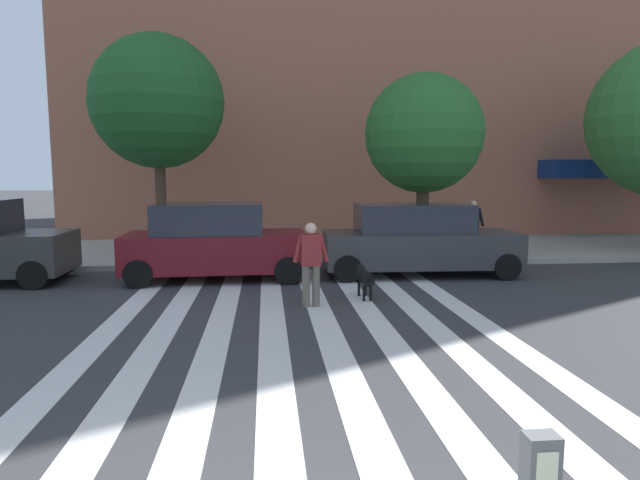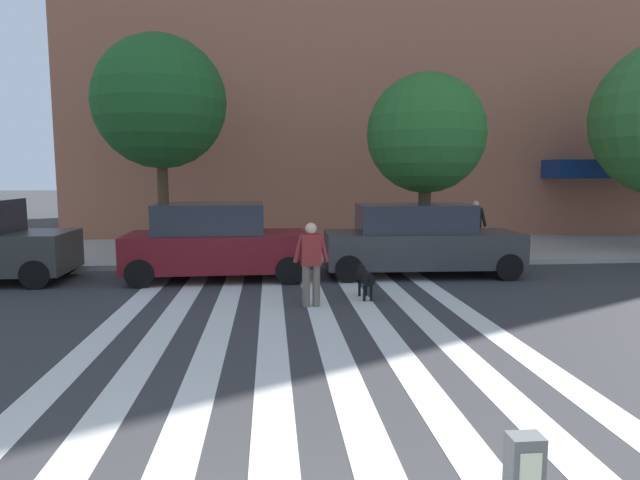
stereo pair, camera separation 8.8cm
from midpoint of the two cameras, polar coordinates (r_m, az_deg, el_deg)
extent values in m
plane|color=#353538|center=(8.90, -6.38, -9.86)|extent=(160.00, 160.00, 0.00)
cube|color=#A39E94|center=(17.79, -6.08, -1.12)|extent=(80.00, 6.00, 0.15)
cube|color=silver|center=(9.28, -22.39, -9.61)|extent=(0.45, 11.59, 0.01)
cube|color=silver|center=(9.07, -16.86, -9.77)|extent=(0.45, 11.59, 0.01)
cube|color=silver|center=(8.94, -11.10, -9.84)|extent=(0.45, 11.59, 0.01)
cube|color=silver|center=(8.90, -5.24, -9.82)|extent=(0.45, 11.59, 0.01)
cube|color=silver|center=(8.95, 0.62, -9.69)|extent=(0.45, 11.59, 0.01)
cube|color=silver|center=(9.09, 6.35, -9.47)|extent=(0.45, 11.59, 0.01)
cube|color=silver|center=(9.31, 11.84, -9.17)|extent=(0.45, 11.59, 0.01)
cube|color=silver|center=(9.62, 17.02, -8.81)|extent=(0.45, 11.59, 0.01)
cube|color=navy|center=(24.24, 28.83, 6.55)|extent=(6.01, 1.60, 0.70)
cube|color=#515456|center=(2.57, 21.23, -21.16)|extent=(0.14, 0.10, 0.26)
cube|color=beige|center=(2.52, 21.82, -21.27)|extent=(0.09, 0.01, 0.12)
cylinder|color=black|center=(15.32, -25.70, -2.12)|extent=(0.66, 0.23, 0.66)
cylinder|color=black|center=(13.71, -28.10, -3.26)|extent=(0.66, 0.23, 0.66)
cube|color=maroon|center=(13.51, -11.01, -1.14)|extent=(4.40, 2.09, 0.88)
cube|color=#232833|center=(13.44, -11.83, 2.24)|extent=(2.62, 1.80, 0.72)
cylinder|color=black|center=(14.45, -4.04, -1.95)|extent=(0.67, 0.24, 0.66)
cylinder|color=black|center=(12.68, -3.55, -3.21)|extent=(0.67, 0.24, 0.66)
cylinder|color=black|center=(14.65, -17.39, -2.14)|extent=(0.67, 0.24, 0.66)
cylinder|color=black|center=(12.91, -18.76, -3.39)|extent=(0.67, 0.24, 0.66)
cube|color=#343336|center=(13.99, 10.27, -0.90)|extent=(4.90, 1.96, 0.86)
cube|color=#232833|center=(13.86, 9.56, 2.29)|extent=(2.86, 1.68, 0.70)
cylinder|color=black|center=(15.40, 16.52, -1.67)|extent=(0.67, 0.24, 0.66)
cylinder|color=black|center=(13.89, 18.89, -2.68)|extent=(0.67, 0.24, 0.66)
cylinder|color=black|center=(14.51, 1.97, -1.91)|extent=(0.67, 0.24, 0.66)
cylinder|color=black|center=(12.89, 2.72, -3.03)|extent=(0.67, 0.24, 0.66)
cylinder|color=#4C3823|center=(17.01, -16.54, 4.35)|extent=(0.32, 0.32, 3.45)
sphere|color=#1E5623|center=(17.12, -16.87, 13.75)|extent=(3.90, 3.90, 3.90)
cylinder|color=#4C3823|center=(16.29, 10.56, 2.98)|extent=(0.37, 0.37, 2.64)
sphere|color=#286628|center=(16.29, 10.75, 10.96)|extent=(3.46, 3.46, 3.46)
cylinder|color=#6B6051|center=(10.53, -1.74, -4.86)|extent=(0.16, 0.16, 0.82)
cylinder|color=#6B6051|center=(10.55, -0.66, -4.83)|extent=(0.16, 0.16, 0.82)
cube|color=maroon|center=(10.42, -1.21, -1.02)|extent=(0.39, 0.26, 0.60)
cylinder|color=maroon|center=(10.39, -2.52, -0.89)|extent=(0.23, 0.10, 0.57)
cylinder|color=maroon|center=(10.45, 0.10, -0.84)|extent=(0.23, 0.10, 0.57)
sphere|color=beige|center=(10.37, -1.22, 1.22)|extent=(0.23, 0.23, 0.22)
cylinder|color=black|center=(11.23, 4.51, -3.93)|extent=(0.29, 0.69, 0.26)
sphere|color=black|center=(11.61, 4.06, -3.06)|extent=(0.21, 0.21, 0.20)
cylinder|color=black|center=(10.80, 5.04, -4.10)|extent=(0.05, 0.24, 0.16)
cylinder|color=black|center=(11.50, 3.89, -5.14)|extent=(0.06, 0.06, 0.32)
cylinder|color=black|center=(11.53, 4.58, -5.11)|extent=(0.06, 0.06, 0.32)
cylinder|color=black|center=(11.05, 4.42, -5.64)|extent=(0.06, 0.06, 0.32)
cylinder|color=black|center=(11.08, 5.13, -5.62)|extent=(0.06, 0.06, 0.32)
cylinder|color=#282D4C|center=(16.74, 15.20, -0.16)|extent=(0.19, 0.19, 0.82)
cylinder|color=#282D4C|center=(16.76, 15.88, -0.18)|extent=(0.19, 0.19, 0.82)
cube|color=black|center=(16.68, 15.62, 2.25)|extent=(0.43, 0.34, 0.60)
cylinder|color=black|center=(16.66, 14.80, 2.38)|extent=(0.24, 0.15, 0.57)
cylinder|color=black|center=(16.70, 16.44, 2.33)|extent=(0.24, 0.15, 0.57)
sphere|color=beige|center=(16.65, 15.66, 3.66)|extent=(0.28, 0.28, 0.22)
camera|label=1|loc=(0.04, -90.25, -0.03)|focal=30.40mm
camera|label=2|loc=(0.04, 89.75, 0.03)|focal=30.40mm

